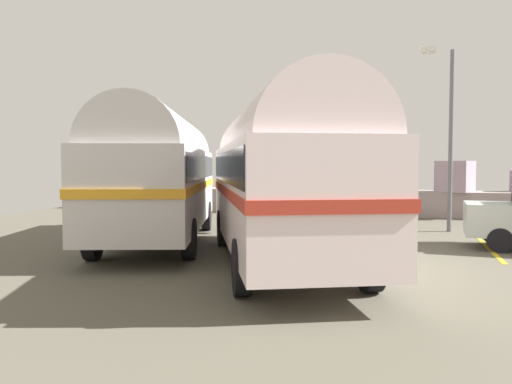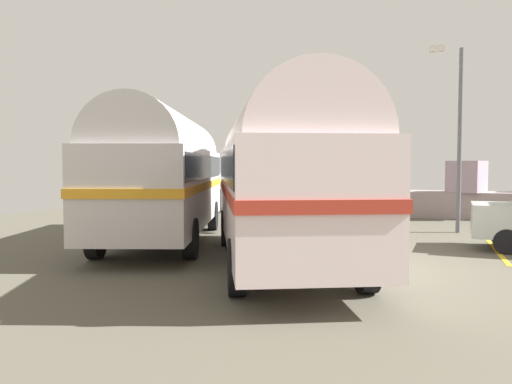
# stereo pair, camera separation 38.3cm
# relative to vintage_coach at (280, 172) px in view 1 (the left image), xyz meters

# --- Properties ---
(ground) EXTENTS (32.00, 26.00, 0.02)m
(ground) POSITION_rel_vintage_coach_xyz_m (1.52, 0.00, -2.04)
(ground) COLOR #575245
(breakwater) EXTENTS (31.36, 2.32, 2.43)m
(breakwater) POSITION_rel_vintage_coach_xyz_m (1.88, 11.79, -1.36)
(breakwater) COLOR gray
(breakwater) RESTS_ON ground
(vintage_coach) EXTENTS (5.69, 8.81, 3.70)m
(vintage_coach) POSITION_rel_vintage_coach_xyz_m (0.00, 0.00, 0.00)
(vintage_coach) COLOR black
(vintage_coach) RESTS_ON ground
(second_coach) EXTENTS (4.96, 8.90, 3.70)m
(second_coach) POSITION_rel_vintage_coach_xyz_m (-3.97, 1.99, 0.00)
(second_coach) COLOR black
(second_coach) RESTS_ON ground
(lamp_post) EXTENTS (1.05, 0.77, 5.92)m
(lamp_post) POSITION_rel_vintage_coach_xyz_m (3.93, 6.69, 1.31)
(lamp_post) COLOR #5B5B60
(lamp_post) RESTS_ON ground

